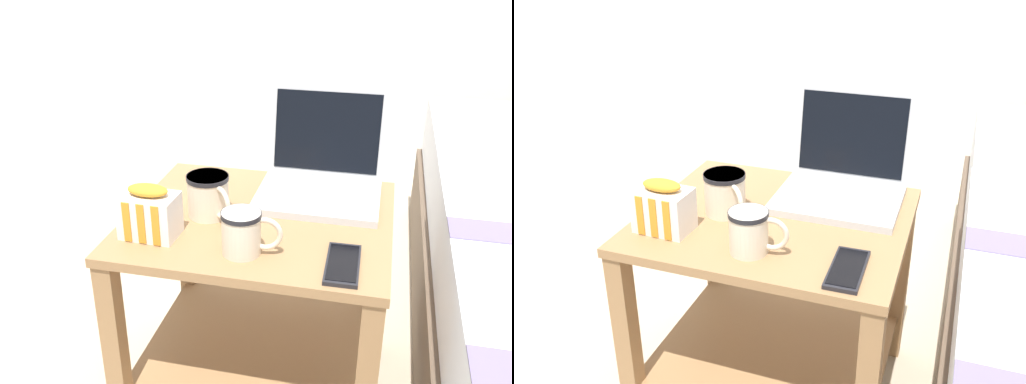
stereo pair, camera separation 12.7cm
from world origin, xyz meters
TOP-DOWN VIEW (x-y plane):
  - ground_plane at (0.00, 0.00)m, footprint 8.00×8.00m
  - bedside_table at (0.00, 0.00)m, footprint 0.61×0.54m
  - laptop at (0.12, 0.16)m, footprint 0.30×0.28m
  - mug_front_left at (-0.12, -0.02)m, footprint 0.12×0.12m
  - mug_front_right at (0.01, -0.17)m, footprint 0.12×0.08m
  - snack_bag at (-0.21, -0.15)m, footprint 0.13×0.09m
  - cell_phone at (0.21, -0.18)m, footprint 0.07×0.16m

SIDE VIEW (x-z plane):
  - ground_plane at x=0.00m, z-range 0.00..0.00m
  - bedside_table at x=0.00m, z-range 0.07..0.59m
  - cell_phone at x=0.21m, z-range 0.52..0.53m
  - laptop at x=0.12m, z-range 0.44..0.69m
  - mug_front_right at x=0.01m, z-range 0.52..0.62m
  - snack_bag at x=-0.21m, z-range 0.51..0.63m
  - mug_front_left at x=-0.12m, z-range 0.52..0.62m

